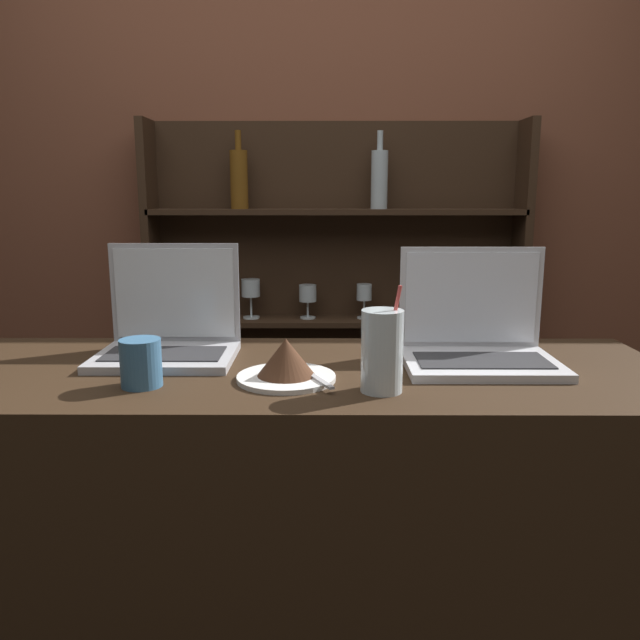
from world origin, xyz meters
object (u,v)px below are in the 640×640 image
object	(u,v)px
laptop_far	(477,338)
water_glass	(382,351)
coffee_cup	(141,363)
laptop_near	(169,332)
cake_plate	(286,363)

from	to	relation	value
laptop_far	water_glass	bearing A→B (deg)	-138.04
water_glass	coffee_cup	xyz separation A→B (m)	(-0.46, 0.03, -0.03)
laptop_near	cake_plate	xyz separation A→B (m)	(0.28, -0.19, -0.02)
laptop_near	coffee_cup	world-z (taller)	laptop_near
laptop_near	coffee_cup	bearing A→B (deg)	-89.96
laptop_near	cake_plate	bearing A→B (deg)	-33.87
laptop_near	laptop_far	size ratio (longest dim) A/B	0.94
water_glass	laptop_near	bearing A→B (deg)	151.00
cake_plate	water_glass	distance (m)	0.20
laptop_near	water_glass	world-z (taller)	laptop_near
cake_plate	water_glass	bearing A→B (deg)	-20.67
laptop_near	laptop_far	xyz separation A→B (m)	(0.69, -0.05, -0.00)
coffee_cup	cake_plate	bearing A→B (deg)	8.40
cake_plate	coffee_cup	world-z (taller)	coffee_cup
water_glass	laptop_far	bearing A→B (deg)	41.96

